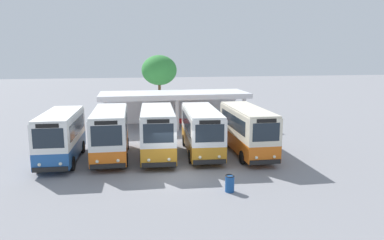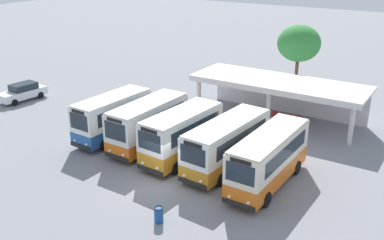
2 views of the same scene
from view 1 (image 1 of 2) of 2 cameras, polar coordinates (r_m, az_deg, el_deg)
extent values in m
plane|color=gray|center=(21.72, -2.61, -8.68)|extent=(180.00, 180.00, 0.00)
cylinder|color=black|center=(23.52, -18.45, -6.56)|extent=(0.26, 0.91, 0.90)
cylinder|color=black|center=(23.98, -23.23, -6.56)|extent=(0.26, 0.91, 0.90)
cylinder|color=black|center=(27.37, -16.96, -4.10)|extent=(0.26, 0.91, 0.90)
cylinder|color=black|center=(27.76, -21.09, -4.15)|extent=(0.26, 0.91, 0.90)
cube|color=#23569E|center=(25.52, -19.94, -4.29)|extent=(2.39, 6.61, 1.03)
cube|color=white|center=(25.21, -20.14, -1.17)|extent=(2.39, 6.61, 1.79)
cube|color=white|center=(25.05, -20.28, 0.97)|extent=(2.32, 6.42, 0.12)
cube|color=black|center=(22.53, -21.58, -7.32)|extent=(2.02, 0.18, 0.28)
cube|color=#1E2833|center=(22.10, -21.88, -2.73)|extent=(1.74, 0.12, 1.17)
cube|color=black|center=(21.96, -22.00, -0.88)|extent=(1.27, 0.10, 0.24)
cube|color=#1E2833|center=(25.10, -17.76, -0.97)|extent=(0.26, 5.22, 0.99)
cube|color=#1E2833|center=(25.54, -22.41, -1.07)|extent=(0.26, 5.22, 0.99)
sphere|color=#EAEACC|center=(22.32, -20.17, -6.56)|extent=(0.20, 0.20, 0.20)
sphere|color=#EAEACC|center=(22.60, -23.08, -6.55)|extent=(0.20, 0.20, 0.20)
cylinder|color=black|center=(23.40, -10.41, -6.27)|extent=(0.24, 0.90, 0.90)
cylinder|color=black|center=(23.55, -15.57, -6.38)|extent=(0.24, 0.90, 0.90)
cylinder|color=black|center=(27.52, -10.26, -3.73)|extent=(0.24, 0.90, 0.90)
cylinder|color=black|center=(27.65, -14.63, -3.84)|extent=(0.24, 0.90, 0.90)
cube|color=orange|center=(25.39, -12.74, -4.03)|extent=(2.34, 6.92, 0.99)
cube|color=silver|center=(25.08, -12.87, -0.84)|extent=(2.34, 6.92, 1.89)
cube|color=silver|center=(24.91, -12.97, 1.44)|extent=(2.27, 6.71, 0.12)
cube|color=black|center=(22.16, -13.22, -7.14)|extent=(2.10, 0.14, 0.28)
cube|color=#1E2833|center=(21.73, -13.42, -2.46)|extent=(1.81, 0.09, 1.23)
cube|color=black|center=(21.57, -13.50, -0.45)|extent=(1.32, 0.08, 0.24)
cube|color=#1E2833|center=(25.12, -10.38, -0.61)|extent=(0.15, 5.50, 1.04)
cube|color=#1E2833|center=(25.26, -15.34, -0.75)|extent=(0.15, 5.50, 1.04)
sphere|color=#EAEACC|center=(22.04, -11.67, -6.33)|extent=(0.20, 0.20, 0.20)
sphere|color=#EAEACC|center=(22.13, -14.83, -6.40)|extent=(0.20, 0.20, 0.20)
cylinder|color=black|center=(23.22, -2.71, -6.24)|extent=(0.28, 0.91, 0.90)
cylinder|color=black|center=(23.18, -7.96, -6.36)|extent=(0.28, 0.91, 0.90)
cylinder|color=black|center=(27.17, -3.30, -3.76)|extent=(0.28, 0.91, 0.90)
cylinder|color=black|center=(27.14, -7.77, -3.85)|extent=(0.28, 0.91, 0.90)
cube|color=orange|center=(25.02, -5.46, -3.86)|extent=(2.65, 6.77, 1.13)
cube|color=silver|center=(24.70, -5.52, -0.57)|extent=(2.65, 6.77, 1.80)
cube|color=silver|center=(24.54, -5.56, 1.62)|extent=(2.58, 6.56, 0.12)
cube|color=black|center=(21.92, -5.26, -7.09)|extent=(2.10, 0.24, 0.28)
cube|color=#1E2833|center=(21.46, -5.35, -2.12)|extent=(1.81, 0.17, 1.17)
cube|color=black|center=(21.32, -5.38, -0.21)|extent=(1.33, 0.14, 0.24)
cube|color=#1E2833|center=(24.83, -3.00, -0.36)|extent=(0.40, 5.30, 0.99)
cube|color=#1E2833|center=(24.80, -8.06, -0.47)|extent=(0.40, 5.30, 0.99)
sphere|color=#EAEACC|center=(21.86, -3.67, -6.27)|extent=(0.20, 0.20, 0.20)
sphere|color=#EAEACC|center=(21.84, -6.88, -6.34)|extent=(0.20, 0.20, 0.20)
cylinder|color=black|center=(23.99, 4.74, -5.71)|extent=(0.28, 0.91, 0.90)
cylinder|color=black|center=(23.69, -0.25, -5.88)|extent=(0.28, 0.91, 0.90)
cylinder|color=black|center=(28.43, 2.94, -3.11)|extent=(0.28, 0.91, 0.90)
cylinder|color=black|center=(28.17, -1.27, -3.23)|extent=(0.28, 0.91, 0.90)
cube|color=orange|center=(25.93, 1.49, -3.41)|extent=(2.71, 7.66, 1.04)
cube|color=white|center=(25.64, 1.51, -0.42)|extent=(2.71, 7.66, 1.72)
cube|color=white|center=(25.48, 1.52, 1.61)|extent=(2.63, 7.43, 0.12)
cube|color=black|center=(22.42, 2.82, -6.66)|extent=(2.08, 0.25, 0.28)
cube|color=#1E2833|center=(22.00, 2.84, -2.12)|extent=(1.79, 0.18, 1.12)
cube|color=black|center=(21.86, 2.86, -0.36)|extent=(1.31, 0.14, 0.24)
cube|color=#1E2833|center=(25.89, 3.86, -0.22)|extent=(0.46, 6.00, 0.94)
cube|color=#1E2833|center=(25.60, -0.93, -0.32)|extent=(0.46, 6.00, 0.94)
sphere|color=#EAEACC|center=(22.44, 4.35, -5.83)|extent=(0.20, 0.20, 0.20)
sphere|color=#EAEACC|center=(22.25, 1.28, -5.95)|extent=(0.20, 0.20, 0.20)
cylinder|color=black|center=(24.49, 12.55, -5.60)|extent=(0.24, 0.90, 0.90)
cylinder|color=black|center=(23.83, 8.03, -5.89)|extent=(0.24, 0.90, 0.90)
cylinder|color=black|center=(28.70, 9.13, -3.11)|extent=(0.24, 0.90, 0.90)
cylinder|color=black|center=(28.14, 5.24, -3.29)|extent=(0.24, 0.90, 0.90)
cube|color=orange|center=(26.14, 8.66, -3.36)|extent=(2.25, 7.53, 1.09)
cube|color=beige|center=(25.84, 8.75, -0.29)|extent=(2.25, 7.53, 1.76)
cube|color=beige|center=(25.68, 8.81, 1.77)|extent=(2.19, 7.30, 0.12)
cube|color=black|center=(22.81, 11.55, -6.56)|extent=(2.01, 0.14, 0.28)
cube|color=#1E2833|center=(22.38, 11.69, -1.92)|extent=(1.73, 0.08, 1.14)
cube|color=black|center=(22.24, 11.75, -0.14)|extent=(1.27, 0.07, 0.24)
cube|color=#1E2833|center=(26.26, 10.85, -0.07)|extent=(0.16, 5.99, 0.97)
cube|color=#1E2833|center=(25.62, 6.46, -0.21)|extent=(0.16, 5.99, 0.97)
sphere|color=#EAEACC|center=(22.94, 12.93, -5.71)|extent=(0.20, 0.20, 0.20)
sphere|color=#EAEACC|center=(22.54, 10.18, -5.90)|extent=(0.20, 0.20, 0.20)
cylinder|color=silver|center=(33.31, -13.58, 0.64)|extent=(0.36, 0.36, 3.20)
cylinder|color=silver|center=(33.57, -2.39, 1.00)|extent=(0.36, 0.36, 3.20)
cylinder|color=silver|center=(35.06, 8.24, 1.30)|extent=(0.36, 0.36, 3.20)
cube|color=silver|center=(37.62, -3.27, 2.02)|extent=(13.86, 0.20, 3.20)
cube|color=silver|center=(35.27, -2.86, 4.24)|extent=(14.36, 5.03, 0.20)
cube|color=silver|center=(32.87, -2.29, 3.37)|extent=(14.36, 0.10, 0.28)
cylinder|color=slate|center=(34.79, -4.45, -1.00)|extent=(0.03, 0.03, 0.44)
cylinder|color=slate|center=(34.74, -5.02, -1.03)|extent=(0.03, 0.03, 0.44)
cylinder|color=slate|center=(35.13, -4.54, -0.89)|extent=(0.03, 0.03, 0.44)
cylinder|color=slate|center=(35.09, -5.11, -0.91)|extent=(0.03, 0.03, 0.44)
cube|color=#B21E1E|center=(34.89, -4.79, -0.57)|extent=(0.46, 0.46, 0.04)
cube|color=#B21E1E|center=(35.05, -4.84, -0.19)|extent=(0.44, 0.06, 0.40)
cylinder|color=slate|center=(34.95, -3.41, -0.94)|extent=(0.03, 0.03, 0.44)
cylinder|color=slate|center=(34.89, -3.98, -0.96)|extent=(0.03, 0.03, 0.44)
cylinder|color=slate|center=(35.29, -3.50, -0.83)|extent=(0.03, 0.03, 0.44)
cylinder|color=slate|center=(35.23, -4.07, -0.85)|extent=(0.03, 0.03, 0.44)
cube|color=#B21E1E|center=(35.04, -3.74, -0.51)|extent=(0.46, 0.46, 0.04)
cube|color=#B21E1E|center=(35.20, -3.80, -0.13)|extent=(0.44, 0.06, 0.40)
cylinder|color=slate|center=(35.01, -2.35, -0.90)|extent=(0.03, 0.03, 0.44)
cylinder|color=slate|center=(34.95, -2.92, -0.93)|extent=(0.03, 0.03, 0.44)
cylinder|color=slate|center=(35.35, -2.46, -0.79)|extent=(0.03, 0.03, 0.44)
cylinder|color=slate|center=(35.29, -3.02, -0.82)|extent=(0.03, 0.03, 0.44)
cube|color=#B21E1E|center=(35.11, -2.69, -0.48)|extent=(0.46, 0.46, 0.04)
cube|color=#B21E1E|center=(35.26, -2.75, -0.10)|extent=(0.44, 0.06, 0.40)
cylinder|color=slate|center=(35.04, -1.28, -0.89)|extent=(0.03, 0.03, 0.44)
cylinder|color=slate|center=(34.97, -1.84, -0.92)|extent=(0.03, 0.03, 0.44)
cylinder|color=slate|center=(35.37, -1.40, -0.78)|extent=(0.03, 0.03, 0.44)
cylinder|color=slate|center=(35.30, -1.96, -0.81)|extent=(0.03, 0.03, 0.44)
cube|color=#B21E1E|center=(35.12, -1.62, -0.46)|extent=(0.46, 0.46, 0.04)
cube|color=#B21E1E|center=(35.28, -1.69, -0.09)|extent=(0.44, 0.06, 0.40)
cylinder|color=slate|center=(35.23, -0.26, -0.83)|extent=(0.03, 0.03, 0.44)
cylinder|color=slate|center=(35.15, -0.82, -0.85)|extent=(0.03, 0.03, 0.44)
cylinder|color=slate|center=(35.56, -0.39, -0.72)|extent=(0.03, 0.03, 0.44)
cylinder|color=slate|center=(35.49, -0.94, -0.74)|extent=(0.03, 0.03, 0.44)
cube|color=#B21E1E|center=(35.31, -0.60, -0.40)|extent=(0.46, 0.46, 0.04)
cube|color=#B21E1E|center=(35.46, -0.67, -0.03)|extent=(0.44, 0.06, 0.40)
cylinder|color=slate|center=(35.35, 0.77, -0.79)|extent=(0.03, 0.03, 0.44)
cylinder|color=slate|center=(35.27, 0.22, -0.81)|extent=(0.03, 0.03, 0.44)
cylinder|color=slate|center=(35.69, 0.64, -0.68)|extent=(0.03, 0.03, 0.44)
cylinder|color=slate|center=(35.61, 0.09, -0.70)|extent=(0.03, 0.03, 0.44)
cube|color=#B21E1E|center=(35.43, 0.43, -0.36)|extent=(0.46, 0.46, 0.04)
cube|color=#B21E1E|center=(35.59, 0.36, 0.01)|extent=(0.44, 0.06, 0.40)
cylinder|color=brown|center=(41.80, -5.15, 3.24)|extent=(0.32, 0.32, 3.78)
ellipsoid|color=#338438|center=(41.51, -5.23, 7.89)|extent=(4.01, 4.01, 3.41)
cylinder|color=#19478C|center=(19.15, 6.01, -10.06)|extent=(0.48, 0.48, 0.85)
torus|color=black|center=(18.99, 6.03, -8.80)|extent=(0.49, 0.49, 0.06)
camera|label=2|loc=(18.55, 79.70, 22.59)|focal=41.61mm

